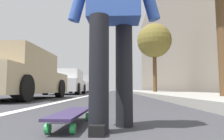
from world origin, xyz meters
name	(u,v)px	position (x,y,z in m)	size (l,w,h in m)	color
ground_plane	(112,95)	(10.00, 0.00, 0.00)	(80.00, 80.00, 0.00)	#38383D
lane_stripe_white	(104,92)	(20.00, 1.10, 0.00)	(52.00, 0.16, 0.01)	silver
sidewalk_curb	(148,92)	(18.00, -3.06, 0.07)	(52.00, 3.20, 0.15)	#9E9B93
building_facade	(168,31)	(22.00, -6.05, 6.98)	(40.00, 1.20, 13.96)	gray
skateboard	(71,114)	(1.01, 0.12, 0.09)	(0.84, 0.21, 0.11)	green
skater_person	(113,7)	(0.87, -0.23, 0.94)	(0.46, 0.72, 1.64)	black
parked_car_near	(19,76)	(5.35, 2.72, 0.71)	(4.40, 1.96, 1.48)	tan
parked_car_mid	(67,83)	(11.76, 2.90, 0.72)	(4.48, 2.15, 1.49)	silver
parked_car_far	(83,85)	(17.57, 2.84, 0.71)	(4.45, 1.92, 1.47)	#B7B7BC
parked_car_end	(93,86)	(24.31, 2.81, 0.70)	(4.40, 1.94, 1.47)	navy
traffic_light	(104,68)	(25.79, 1.50, 3.07)	(0.33, 0.28, 4.46)	#2D2D2D
street_tree_mid	(154,41)	(12.21, -2.66, 3.43)	(2.21, 2.21, 4.56)	brown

